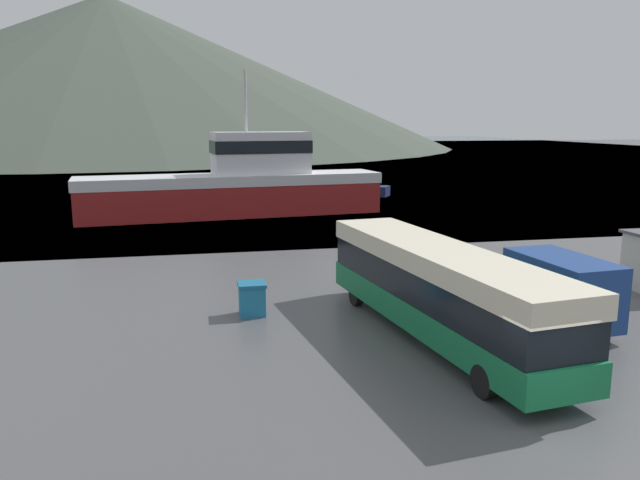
% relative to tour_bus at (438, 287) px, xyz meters
% --- Properties ---
extents(ground_plane, '(400.00, 400.00, 0.00)m').
position_rel_tour_bus_xyz_m(ground_plane, '(0.30, -6.58, -1.75)').
color(ground_plane, '#4C4C4F').
extents(water_surface, '(240.00, 240.00, 0.00)m').
position_rel_tour_bus_xyz_m(water_surface, '(0.30, 135.15, -1.75)').
color(water_surface, '#475B6B').
rests_on(water_surface, ground).
extents(hill_backdrop, '(183.96, 183.96, 40.19)m').
position_rel_tour_bus_xyz_m(hill_backdrop, '(-28.63, 163.72, 18.34)').
color(hill_backdrop, '#424C42').
rests_on(hill_backdrop, ground).
extents(tour_bus, '(4.06, 12.76, 3.09)m').
position_rel_tour_bus_xyz_m(tour_bus, '(0.00, 0.00, 0.00)').
color(tour_bus, '#146B3D').
rests_on(tour_bus, ground).
extents(delivery_van, '(2.55, 6.03, 2.54)m').
position_rel_tour_bus_xyz_m(delivery_van, '(4.50, 0.66, -0.42)').
color(delivery_van, navy).
rests_on(delivery_van, ground).
extents(fishing_boat, '(23.14, 6.91, 10.81)m').
position_rel_tour_bus_xyz_m(fishing_boat, '(-4.35, 28.98, 0.63)').
color(fishing_boat, maroon).
rests_on(fishing_boat, water_surface).
extents(storage_bin, '(1.02, 1.00, 1.23)m').
position_rel_tour_bus_xyz_m(storage_bin, '(-5.75, 3.79, -1.12)').
color(storage_bin, teal).
rests_on(storage_bin, ground).
extents(small_boat, '(6.98, 5.34, 0.96)m').
position_rel_tour_bus_xyz_m(small_boat, '(7.52, 39.93, -1.27)').
color(small_boat, '#19234C').
rests_on(small_boat, water_surface).
extents(mooring_bollard, '(0.34, 0.34, 0.67)m').
position_rel_tour_bus_xyz_m(mooring_bollard, '(1.17, 13.37, -1.39)').
color(mooring_bollard, '#4C4C51').
rests_on(mooring_bollard, ground).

